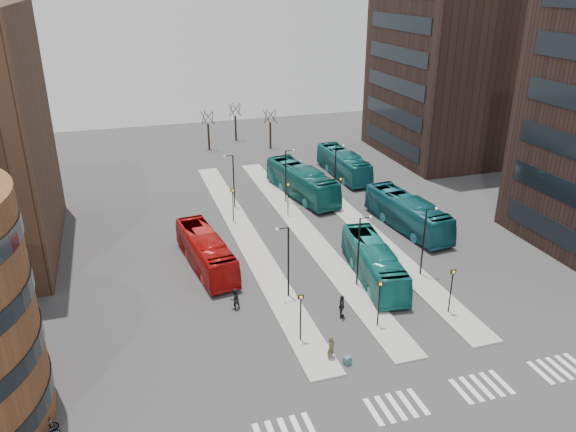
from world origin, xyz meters
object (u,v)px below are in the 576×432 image
object	(u,v)px
bicycle_mid	(44,426)
teal_bus_d	(343,164)
teal_bus_b	(302,182)
red_bus	(206,251)
teal_bus_a	(374,262)
commuter_c	(366,273)
traveller	(331,348)
teal_bus_c	(407,213)
commuter_a	(235,299)
commuter_b	(342,306)
suitcase	(347,361)

from	to	relation	value
bicycle_mid	teal_bus_d	bearing A→B (deg)	-48.07
teal_bus_b	teal_bus_d	xyz separation A→B (m)	(7.50, 5.30, -0.15)
red_bus	teal_bus_a	world-z (taller)	teal_bus_a
teal_bus_d	commuter_c	distance (m)	27.72
teal_bus_d	traveller	bearing A→B (deg)	-115.03
teal_bus_c	commuter_a	size ratio (longest dim) A/B	7.01
red_bus	teal_bus_c	bearing A→B (deg)	-1.10
red_bus	teal_bus_b	bearing A→B (deg)	38.87
teal_bus_a	commuter_b	distance (m)	6.79
suitcase	commuter_a	world-z (taller)	commuter_a
teal_bus_a	suitcase	bearing A→B (deg)	-115.70
teal_bus_c	teal_bus_b	bearing A→B (deg)	115.64
suitcase	commuter_b	world-z (taller)	commuter_b
suitcase	teal_bus_d	world-z (taller)	teal_bus_d
suitcase	commuter_c	bearing A→B (deg)	41.64
teal_bus_b	teal_bus_c	size ratio (longest dim) A/B	1.06
teal_bus_a	commuter_c	size ratio (longest dim) A/B	6.54
suitcase	teal_bus_b	bearing A→B (deg)	59.09
commuter_a	commuter_c	size ratio (longest dim) A/B	1.01
suitcase	commuter_b	distance (m)	5.73
suitcase	commuter_a	xyz separation A→B (m)	(-5.66, 9.00, 0.58)
commuter_a	commuter_b	distance (m)	8.28
teal_bus_c	traveller	bearing A→B (deg)	-136.33
suitcase	commuter_b	bearing A→B (deg)	53.80
teal_bus_c	teal_bus_d	xyz separation A→B (m)	(0.20, 17.32, -0.04)
teal_bus_b	commuter_c	world-z (taller)	teal_bus_b
red_bus	teal_bus_c	world-z (taller)	teal_bus_c
red_bus	traveller	xyz separation A→B (m)	(5.72, -15.70, -0.63)
teal_bus_c	bicycle_mid	size ratio (longest dim) A/B	7.90
suitcase	commuter_c	size ratio (longest dim) A/B	0.34
suitcase	commuter_c	distance (m)	11.38
suitcase	commuter_a	bearing A→B (deg)	104.44
teal_bus_a	teal_bus_b	bearing A→B (deg)	96.14
bicycle_mid	commuter_a	bearing A→B (deg)	-59.58
teal_bus_c	teal_bus_d	world-z (taller)	teal_bus_c
commuter_a	commuter_c	world-z (taller)	commuter_a
red_bus	commuter_c	distance (m)	14.11
suitcase	traveller	distance (m)	1.35
teal_bus_d	red_bus	bearing A→B (deg)	-138.70
suitcase	teal_bus_d	xyz separation A→B (m)	(14.71, 36.01, 1.37)
red_bus	suitcase	bearing A→B (deg)	-75.24
red_bus	teal_bus_a	bearing A→B (deg)	-32.83
commuter_a	bicycle_mid	distance (m)	16.21
commuter_b	bicycle_mid	distance (m)	21.41
teal_bus_a	teal_bus_d	distance (m)	27.13
commuter_a	teal_bus_b	bearing A→B (deg)	-138.29
teal_bus_a	teal_bus_c	distance (m)	11.63
teal_bus_d	teal_bus_a	bearing A→B (deg)	-108.44
commuter_c	teal_bus_d	bearing A→B (deg)	173.64
red_bus	commuter_a	bearing A→B (deg)	-89.96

